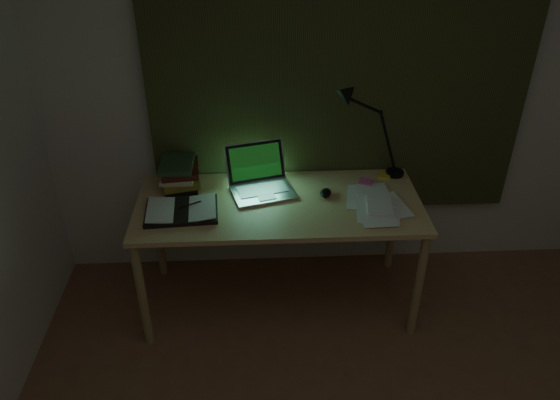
# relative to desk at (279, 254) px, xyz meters

# --- Properties ---
(wall_back) EXTENTS (3.50, 0.00, 2.50)m
(wall_back) POSITION_rel_desk_xyz_m (0.37, 0.43, 0.88)
(wall_back) COLOR silver
(wall_back) RESTS_ON ground
(curtain) EXTENTS (2.20, 0.06, 2.00)m
(curtain) POSITION_rel_desk_xyz_m (0.37, 0.39, 1.08)
(curtain) COLOR #33371B
(curtain) RESTS_ON wall_back
(desk) EXTENTS (1.60, 0.70, 0.73)m
(desk) POSITION_rel_desk_xyz_m (0.00, 0.00, 0.00)
(desk) COLOR tan
(desk) RESTS_ON floor
(laptop) EXTENTS (0.44, 0.47, 0.25)m
(laptop) POSITION_rel_desk_xyz_m (-0.08, 0.09, 0.49)
(laptop) COLOR silver
(laptop) RESTS_ON desk
(open_textbook) EXTENTS (0.41, 0.30, 0.03)m
(open_textbook) POSITION_rel_desk_xyz_m (-0.53, -0.08, 0.38)
(open_textbook) COLOR white
(open_textbook) RESTS_ON desk
(book_stack) EXTENTS (0.23, 0.27, 0.17)m
(book_stack) POSITION_rel_desk_xyz_m (-0.57, 0.21, 0.45)
(book_stack) COLOR white
(book_stack) RESTS_ON desk
(loose_papers) EXTENTS (0.31, 0.33, 0.02)m
(loose_papers) POSITION_rel_desk_xyz_m (0.51, -0.06, 0.37)
(loose_papers) COLOR white
(loose_papers) RESTS_ON desk
(mouse) EXTENTS (0.09, 0.11, 0.04)m
(mouse) POSITION_rel_desk_xyz_m (0.27, 0.06, 0.38)
(mouse) COLOR black
(mouse) RESTS_ON desk
(sticky_yellow) EXTENTS (0.09, 0.09, 0.02)m
(sticky_yellow) POSITION_rel_desk_xyz_m (0.65, 0.26, 0.37)
(sticky_yellow) COLOR gold
(sticky_yellow) RESTS_ON desk
(sticky_pink) EXTENTS (0.10, 0.10, 0.02)m
(sticky_pink) POSITION_rel_desk_xyz_m (0.52, 0.19, 0.37)
(sticky_pink) COLOR #E057A5
(sticky_pink) RESTS_ON desk
(desk_lamp) EXTENTS (0.43, 0.36, 0.59)m
(desk_lamp) POSITION_rel_desk_xyz_m (0.72, 0.28, 0.66)
(desk_lamp) COLOR black
(desk_lamp) RESTS_ON desk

